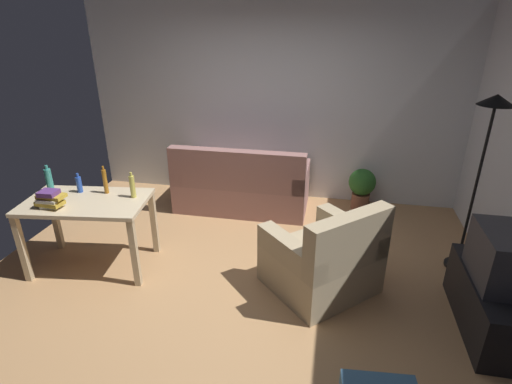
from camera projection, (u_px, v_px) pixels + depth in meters
name	position (u px, v px, depth m)	size (l,w,h in m)	color
ground_plane	(237.00, 279.00, 4.08)	(5.20, 4.40, 0.02)	tan
wall_rear	(273.00, 102.00, 5.50)	(5.20, 0.10, 2.70)	silver
couch	(242.00, 188.00, 5.43)	(1.75, 0.84, 0.92)	#996B66
tv_stand	(490.00, 304.00, 3.35)	(0.44, 1.10, 0.48)	black
tv	(505.00, 257.00, 3.16)	(0.41, 0.60, 0.44)	#2D2D33
torchiere_lamp	(488.00, 137.00, 3.71)	(0.32, 0.32, 1.81)	black
desk	(87.00, 210.00, 4.04)	(1.28, 0.85, 0.76)	#C6B28E
potted_plant	(362.00, 186.00, 5.42)	(0.36, 0.36, 0.57)	brown
armchair	(324.00, 260.00, 3.80)	(1.23, 1.23, 0.92)	tan
bottle_tall	(49.00, 180.00, 4.14)	(0.07, 0.07, 0.29)	teal
bottle_blue	(79.00, 184.00, 4.15)	(0.06, 0.06, 0.21)	#2347A3
bottle_amber	(105.00, 181.00, 4.10)	(0.04, 0.04, 0.30)	#9E6019
bottle_squat	(132.00, 186.00, 4.02)	(0.05, 0.05, 0.27)	#BCB24C
book_stack	(50.00, 199.00, 3.81)	(0.28, 0.17, 0.18)	beige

